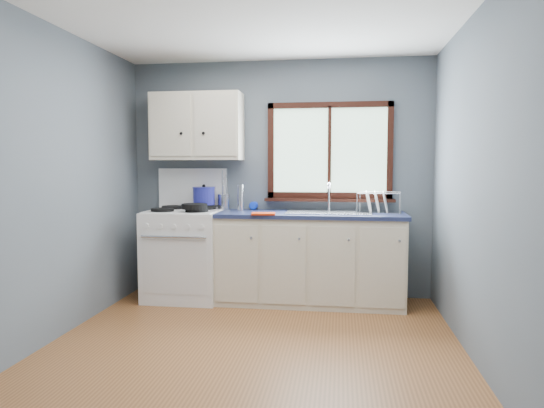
# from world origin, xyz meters

# --- Properties ---
(floor) EXTENTS (3.20, 3.60, 0.02)m
(floor) POSITION_xyz_m (0.00, 0.00, -0.01)
(floor) COLOR brown
(floor) RESTS_ON ground
(ceiling) EXTENTS (3.20, 3.60, 0.02)m
(ceiling) POSITION_xyz_m (0.00, 0.00, 2.51)
(ceiling) COLOR white
(ceiling) RESTS_ON wall_back
(wall_back) EXTENTS (3.20, 0.02, 2.50)m
(wall_back) POSITION_xyz_m (0.00, 1.81, 1.25)
(wall_back) COLOR slate
(wall_back) RESTS_ON ground
(wall_front) EXTENTS (3.20, 0.02, 2.50)m
(wall_front) POSITION_xyz_m (0.00, -1.81, 1.25)
(wall_front) COLOR slate
(wall_front) RESTS_ON ground
(wall_left) EXTENTS (0.02, 3.60, 2.50)m
(wall_left) POSITION_xyz_m (-1.61, 0.00, 1.25)
(wall_left) COLOR slate
(wall_left) RESTS_ON ground
(wall_right) EXTENTS (0.02, 3.60, 2.50)m
(wall_right) POSITION_xyz_m (1.61, 0.00, 1.25)
(wall_right) COLOR slate
(wall_right) RESTS_ON ground
(gas_range) EXTENTS (0.76, 0.69, 1.36)m
(gas_range) POSITION_xyz_m (-0.95, 1.47, 0.49)
(gas_range) COLOR white
(gas_range) RESTS_ON floor
(base_cabinets) EXTENTS (1.85, 0.60, 0.88)m
(base_cabinets) POSITION_xyz_m (0.36, 1.49, 0.41)
(base_cabinets) COLOR beige
(base_cabinets) RESTS_ON floor
(countertop) EXTENTS (1.89, 0.64, 0.04)m
(countertop) POSITION_xyz_m (0.36, 1.49, 0.90)
(countertop) COLOR #1A2143
(countertop) RESTS_ON base_cabinets
(sink) EXTENTS (0.84, 0.46, 0.44)m
(sink) POSITION_xyz_m (0.54, 1.49, 0.86)
(sink) COLOR silver
(sink) RESTS_ON countertop
(window) EXTENTS (1.36, 0.10, 1.03)m
(window) POSITION_xyz_m (0.54, 1.77, 1.48)
(window) COLOR #9EC6A8
(window) RESTS_ON wall_back
(upper_cabinets) EXTENTS (0.95, 0.35, 0.70)m
(upper_cabinets) POSITION_xyz_m (-0.85, 1.63, 1.80)
(upper_cabinets) COLOR beige
(upper_cabinets) RESTS_ON wall_back
(skillet) EXTENTS (0.41, 0.33, 0.05)m
(skillet) POSITION_xyz_m (-0.79, 1.30, 0.99)
(skillet) COLOR black
(skillet) RESTS_ON gas_range
(stockpot) EXTENTS (0.31, 0.31, 0.23)m
(stockpot) POSITION_xyz_m (-0.78, 1.62, 1.06)
(stockpot) COLOR navy
(stockpot) RESTS_ON gas_range
(utensil_crock) EXTENTS (0.15, 0.15, 0.42)m
(utensil_crock) POSITION_xyz_m (-0.58, 1.70, 1.01)
(utensil_crock) COLOR silver
(utensil_crock) RESTS_ON countertop
(thermos) EXTENTS (0.07, 0.07, 0.27)m
(thermos) POSITION_xyz_m (-0.37, 1.56, 1.06)
(thermos) COLOR silver
(thermos) RESTS_ON countertop
(soap_bottle) EXTENTS (0.09, 0.09, 0.23)m
(soap_bottle) POSITION_xyz_m (-0.27, 1.68, 1.03)
(soap_bottle) COLOR #1135CF
(soap_bottle) RESTS_ON countertop
(dish_towel) EXTENTS (0.24, 0.19, 0.02)m
(dish_towel) POSITION_xyz_m (-0.08, 1.24, 0.93)
(dish_towel) COLOR red
(dish_towel) RESTS_ON countertop
(dish_rack) EXTENTS (0.47, 0.38, 0.22)m
(dish_rack) POSITION_xyz_m (1.03, 1.55, 0.98)
(dish_rack) COLOR silver
(dish_rack) RESTS_ON countertop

